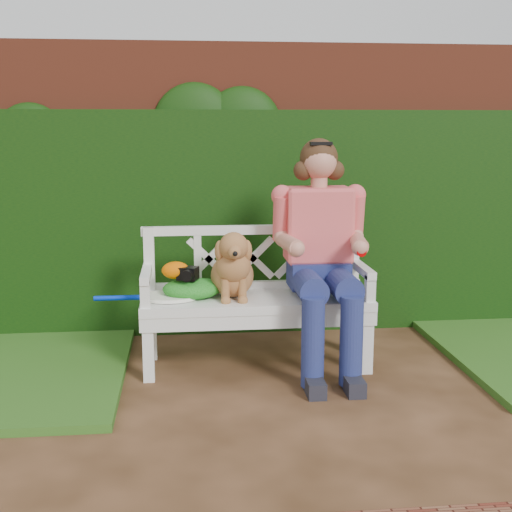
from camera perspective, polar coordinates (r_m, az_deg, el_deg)
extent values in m
plane|color=#362110|center=(3.91, 4.94, -13.15)|extent=(60.00, 60.00, 0.00)
cube|color=brown|center=(5.47, 1.34, 5.74)|extent=(10.00, 0.30, 2.20)
cube|color=#183A0A|center=(5.28, 1.64, 2.82)|extent=(10.00, 0.18, 1.70)
cube|color=black|center=(4.42, -5.71, -1.44)|extent=(0.15, 0.13, 0.08)
ellipsoid|color=#E15F00|center=(4.45, -6.72, -1.19)|extent=(0.19, 0.14, 0.11)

